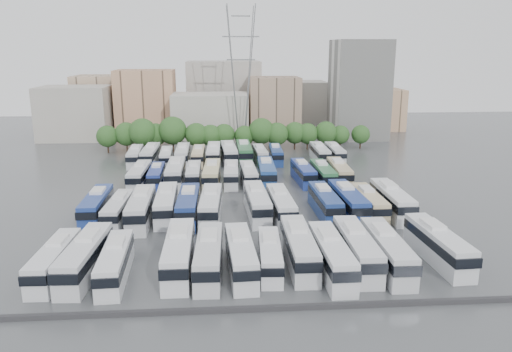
{
  "coord_description": "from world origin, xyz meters",
  "views": [
    {
      "loc": [
        -3.62,
        -74.91,
        23.91
      ],
      "look_at": [
        2.41,
        6.02,
        3.0
      ],
      "focal_mm": 35.0,
      "sensor_mm": 36.0,
      "label": 1
    }
  ],
  "objects": [
    {
      "name": "apartment_tower",
      "position": [
        34.0,
        58.0,
        13.0
      ],
      "size": [
        14.0,
        14.0,
        26.0
      ],
      "primitive_type": "cube",
      "color": "silver",
      "rests_on": "ground"
    },
    {
      "name": "bus_r3_s0",
      "position": [
        -21.43,
        29.58,
        1.81
      ],
      "size": [
        3.1,
        11.82,
        3.68
      ],
      "rotation": [
        0.0,
        0.0,
        0.05
      ],
      "color": "silver",
      "rests_on": "ground"
    },
    {
      "name": "bus_r2_s5",
      "position": [
        -5.09,
        11.75,
        1.96
      ],
      "size": [
        3.28,
        12.85,
        4.0
      ],
      "rotation": [
        0.0,
        0.0,
        -0.04
      ],
      "color": "beige",
      "rests_on": "ground"
    },
    {
      "name": "bus_r3_s5",
      "position": [
        -4.91,
        29.74,
        1.97
      ],
      "size": [
        3.06,
        12.82,
        4.0
      ],
      "rotation": [
        0.0,
        0.0,
        -0.02
      ],
      "color": "silver",
      "rests_on": "ground"
    },
    {
      "name": "city_buildings",
      "position": [
        -7.46,
        71.86,
        7.87
      ],
      "size": [
        102.0,
        35.0,
        20.0
      ],
      "color": "#9E998E",
      "rests_on": "ground"
    },
    {
      "name": "bus_r0_s5",
      "position": [
        -5.01,
        -24.2,
        1.97
      ],
      "size": [
        3.16,
        12.86,
        4.01
      ],
      "rotation": [
        0.0,
        0.0,
        -0.03
      ],
      "color": "silver",
      "rests_on": "ground"
    },
    {
      "name": "bus_r2_s1",
      "position": [
        -17.93,
        12.46,
        1.89
      ],
      "size": [
        3.03,
        12.33,
        3.85
      ],
      "rotation": [
        0.0,
        0.0,
        -0.03
      ],
      "color": "silver",
      "rests_on": "ground"
    },
    {
      "name": "bus_r1_s13",
      "position": [
        21.65,
        -6.09,
        2.07
      ],
      "size": [
        3.05,
        13.49,
        4.23
      ],
      "rotation": [
        0.0,
        0.0,
        -0.01
      ],
      "color": "silver",
      "rests_on": "ground"
    },
    {
      "name": "bus_r1_s11",
      "position": [
        15.07,
        -6.1,
        2.05
      ],
      "size": [
        3.33,
        13.42,
        4.18
      ],
      "rotation": [
        0.0,
        0.0,
        0.03
      ],
      "color": "navy",
      "rests_on": "ground"
    },
    {
      "name": "bus_r3_s1",
      "position": [
        -18.25,
        29.68,
        1.96
      ],
      "size": [
        2.97,
        12.76,
        3.99
      ],
      "rotation": [
        0.0,
        0.0,
        -0.02
      ],
      "color": "silver",
      "rests_on": "ground"
    },
    {
      "name": "bus_r2_s11",
      "position": [
        14.88,
        11.0,
        1.87
      ],
      "size": [
        2.83,
        12.2,
        3.81
      ],
      "rotation": [
        0.0,
        0.0,
        0.01
      ],
      "color": "#2E6C40",
      "rests_on": "ground"
    },
    {
      "name": "bus_r0_s9",
      "position": [
        8.32,
        -25.2,
        2.01
      ],
      "size": [
        2.97,
        13.1,
        4.1
      ],
      "rotation": [
        0.0,
        0.0,
        0.01
      ],
      "color": "silver",
      "rests_on": "ground"
    },
    {
      "name": "bus_r2_s12",
      "position": [
        18.08,
        11.9,
        1.93
      ],
      "size": [
        3.27,
        12.66,
        3.94
      ],
      "rotation": [
        0.0,
        0.0,
        -0.04
      ],
      "color": "#C4B287",
      "rests_on": "ground"
    },
    {
      "name": "bus_r3_s3",
      "position": [
        -11.49,
        29.65,
        1.9
      ],
      "size": [
        2.81,
        12.33,
        3.86
      ],
      "rotation": [
        0.0,
        0.0,
        0.01
      ],
      "color": "silver",
      "rests_on": "ground"
    },
    {
      "name": "bus_r3_s6",
      "position": [
        -1.62,
        29.91,
        2.04
      ],
      "size": [
        3.55,
        13.34,
        4.15
      ],
      "rotation": [
        0.0,
        0.0,
        0.05
      ],
      "color": "silver",
      "rests_on": "ground"
    },
    {
      "name": "bus_r0_s6",
      "position": [
        -1.52,
        -24.31,
        1.93
      ],
      "size": [
        3.36,
        12.67,
        3.94
      ],
      "rotation": [
        0.0,
        0.0,
        0.05
      ],
      "color": "silver",
      "rests_on": "ground"
    },
    {
      "name": "parapet",
      "position": [
        0.0,
        -33.0,
        0.25
      ],
      "size": [
        56.0,
        0.5,
        0.5
      ],
      "primitive_type": "cube",
      "color": "#2D2D30",
      "rests_on": "ground"
    },
    {
      "name": "bus_r3_s2",
      "position": [
        -14.86,
        28.81,
        1.67
      ],
      "size": [
        2.83,
        10.91,
        3.39
      ],
      "rotation": [
        0.0,
        0.0,
        0.04
      ],
      "color": "silver",
      "rests_on": "ground"
    },
    {
      "name": "bus_r1_s3",
      "position": [
        -11.51,
        -5.1,
        1.98
      ],
      "size": [
        3.19,
        12.93,
        4.03
      ],
      "rotation": [
        0.0,
        0.0,
        0.03
      ],
      "color": "silver",
      "rests_on": "ground"
    },
    {
      "name": "ground",
      "position": [
        0.0,
        0.0,
        0.0
      ],
      "size": [
        220.0,
        220.0,
        0.0
      ],
      "primitive_type": "plane",
      "color": "#424447",
      "rests_on": "ground"
    },
    {
      "name": "bus_r3_s9",
      "position": [
        8.45,
        29.57,
        1.73
      ],
      "size": [
        2.82,
        11.29,
        3.52
      ],
      "rotation": [
        0.0,
        0.0,
        -0.03
      ],
      "color": "navy",
      "rests_on": "ground"
    },
    {
      "name": "bus_r0_s13",
      "position": [
        21.25,
        -23.08,
        2.02
      ],
      "size": [
        3.46,
        13.23,
        4.12
      ],
      "rotation": [
        0.0,
        0.0,
        0.05
      ],
      "color": "silver",
      "rests_on": "ground"
    },
    {
      "name": "bus_r1_s0",
      "position": [
        -21.47,
        -4.96,
        1.92
      ],
      "size": [
        2.9,
        12.53,
        3.92
      ],
      "rotation": [
        0.0,
        0.0,
        0.01
      ],
      "color": "navy",
      "rests_on": "ground"
    },
    {
      "name": "bus_r0_s10",
      "position": [
        11.6,
        -23.59,
        2.04
      ],
      "size": [
        3.13,
        13.3,
        4.16
      ],
      "rotation": [
        0.0,
        0.0,
        -0.02
      ],
      "color": "silver",
      "rests_on": "ground"
    },
    {
      "name": "bus_r0_s8",
      "position": [
        5.16,
        -22.82,
        2.04
      ],
      "size": [
        2.99,
        13.24,
        4.15
      ],
      "rotation": [
        0.0,
        0.0,
        -0.01
      ],
      "color": "silver",
      "rests_on": "ground"
    },
    {
      "name": "bus_r1_s8",
      "position": [
        5.03,
        -7.01,
        1.96
      ],
      "size": [
        3.21,
        12.83,
        4.0
      ],
      "rotation": [
        0.0,
        0.0,
        0.03
      ],
      "color": "silver",
      "rests_on": "ground"
    },
    {
      "name": "bus_r1_s1",
      "position": [
        -18.04,
        -6.68,
        1.78
      ],
      "size": [
        2.91,
        11.61,
        3.62
      ],
      "rotation": [
        0.0,
        0.0,
        -0.03
      ],
      "color": "silver",
      "rests_on": "ground"
    },
    {
      "name": "bus_r2_s8",
      "position": [
        4.83,
        12.7,
        2.0
      ],
      "size": [
        3.22,
        13.05,
        4.07
      ],
      "rotation": [
        0.0,
        0.0,
        -0.03
      ],
      "color": "navy",
      "rests_on": "ground"
    },
    {
      "name": "bus_r2_s3",
      "position": [
        -11.63,
        13.15,
        2.06
      ],
      "size": [
        2.98,
        13.41,
        4.2
      ],
      "rotation": [
        0.0,
        0.0,
        0.0
      ],
      "color": "silver",
      "rests_on": "ground"
    },
    {
      "name": "bus_r2_s7",
      "position": [
        1.53,
        11.95,
        1.76
      ],
      "size": [
        2.89,
        11.51,
        3.59
      ],
      "rotation": [
        0.0,
        0.0,
        0.03
      ],
      "color": "silver",
      "rests_on": "ground"
    },
    {
      "name": "tree_line",
      "position": [
        -2.79,
        42.03,
        4.28
      ],
      "size": [
        65.16,
        7.45,
        8.43
      ],
      "color": "black",
      "rests_on": "ground"
    },
    {
      "name": "bus_r0_s11",
      "position": [
        14.78,
        -24.38,
        2.04
      ],
      "size": [
        3.16,
        13.29,
        4.15
      ],
      "rotation": [
        0.0,
        0.0,
        -0.02
      ],
      "color": "silver",
      "rests_on": "ground"
    },
    {
      "name": "bus_r3_s12",
      "position": [
        18.0,
        29.33,
        1.85
      ],
      "size": [
        2.73,
        12.04,
        3.77
      ],
      "rotation": [
        0.0,
        0.0,
        -0.01
      ],
      "color": "silver",
      "rests_on": "ground"
    },
    {
      "name": "bus_r2_s10",
      "position": [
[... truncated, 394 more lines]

